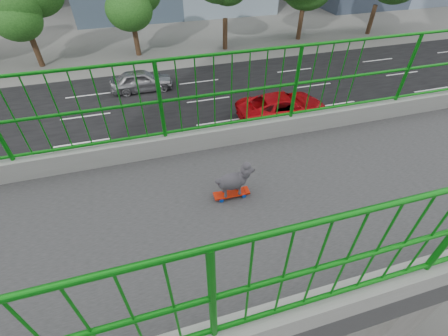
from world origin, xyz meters
name	(u,v)px	position (x,y,z in m)	size (l,w,h in m)	color
road	(82,143)	(-13.00, 0.00, 0.01)	(18.00, 90.00, 0.02)	black
skateboard	(232,194)	(-0.24, 4.65, 7.05)	(0.15, 0.46, 0.06)	red
poodle	(234,180)	(-0.24, 4.68, 7.28)	(0.21, 0.50, 0.41)	#333036
car_0	(266,191)	(-6.00, 8.11, 0.69)	(1.62, 4.03, 1.37)	black
car_2	(283,107)	(-12.40, 11.80, 0.78)	(2.59, 5.61, 1.56)	#B7070D
car_4	(142,80)	(-18.80, 3.81, 0.73)	(1.73, 4.31, 1.47)	gray
car_5	(23,240)	(-6.00, -1.34, 0.77)	(1.62, 4.65, 1.53)	gray
car_6	(279,142)	(-9.20, 10.17, 0.69)	(2.28, 4.96, 1.38)	#B7070D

